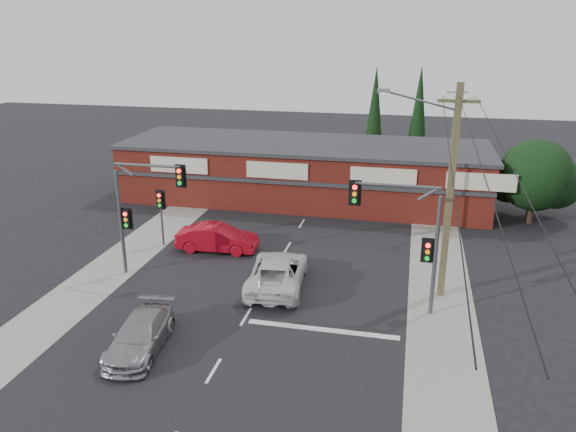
% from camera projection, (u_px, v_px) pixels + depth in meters
% --- Properties ---
extents(ground, '(120.00, 120.00, 0.00)m').
position_uv_depth(ground, '(253.00, 305.00, 25.98)').
color(ground, black).
rests_on(ground, ground).
extents(road_strip, '(14.00, 70.00, 0.01)m').
position_uv_depth(road_strip, '(278.00, 263.00, 30.60)').
color(road_strip, black).
rests_on(road_strip, ground).
extents(verge_left, '(3.00, 70.00, 0.02)m').
position_uv_depth(verge_left, '(135.00, 249.00, 32.36)').
color(verge_left, gray).
rests_on(verge_left, ground).
extents(verge_right, '(3.00, 70.00, 0.02)m').
position_uv_depth(verge_right, '(439.00, 277.00, 28.83)').
color(verge_right, gray).
rests_on(verge_right, ground).
extents(stop_line, '(6.50, 0.35, 0.01)m').
position_uv_depth(stop_line, '(322.00, 329.00, 23.87)').
color(stop_line, silver).
rests_on(stop_line, ground).
extents(white_suv, '(3.14, 5.88, 1.57)m').
position_uv_depth(white_suv, '(277.00, 272.00, 27.55)').
color(white_suv, silver).
rests_on(white_suv, ground).
extents(silver_suv, '(2.38, 4.75, 1.32)m').
position_uv_depth(silver_suv, '(140.00, 335.00, 22.20)').
color(silver_suv, '#939597').
rests_on(silver_suv, ground).
extents(red_sedan, '(4.69, 1.82, 1.52)m').
position_uv_depth(red_sedan, '(217.00, 238.00, 32.01)').
color(red_sedan, '#A50A19').
rests_on(red_sedan, ground).
extents(lane_dashes, '(0.12, 52.14, 0.01)m').
position_uv_depth(lane_dashes, '(288.00, 247.00, 32.69)').
color(lane_dashes, silver).
rests_on(lane_dashes, ground).
extents(shop_building, '(27.30, 8.40, 4.22)m').
position_uv_depth(shop_building, '(303.00, 171.00, 41.18)').
color(shop_building, '#48130E').
rests_on(shop_building, ground).
extents(tree_cluster, '(5.90, 5.10, 5.50)m').
position_uv_depth(tree_cluster, '(537.00, 178.00, 36.25)').
color(tree_cluster, '#2D2116').
rests_on(tree_cluster, ground).
extents(conifer_near, '(1.80, 1.80, 9.25)m').
position_uv_depth(conifer_near, '(375.00, 113.00, 45.64)').
color(conifer_near, '#2D2116').
rests_on(conifer_near, ground).
extents(conifer_far, '(1.80, 1.80, 9.25)m').
position_uv_depth(conifer_far, '(419.00, 111.00, 46.76)').
color(conifer_far, '#2D2116').
rests_on(conifer_far, ground).
extents(traffic_mast_left, '(3.77, 0.27, 5.97)m').
position_uv_depth(traffic_mast_left, '(138.00, 202.00, 27.89)').
color(traffic_mast_left, '#47494C').
rests_on(traffic_mast_left, ground).
extents(traffic_mast_right, '(3.96, 0.27, 5.97)m').
position_uv_depth(traffic_mast_right, '(411.00, 229.00, 24.21)').
color(traffic_mast_right, '#47494C').
rests_on(traffic_mast_right, ground).
extents(pedestal_signal, '(0.55, 0.27, 3.38)m').
position_uv_depth(pedestal_signal, '(161.00, 206.00, 32.24)').
color(pedestal_signal, '#47494C').
rests_on(pedestal_signal, ground).
extents(utility_pole, '(4.38, 0.59, 10.00)m').
position_uv_depth(utility_pole, '(448.00, 187.00, 25.26)').
color(utility_pole, brown).
rests_on(utility_pole, ground).
extents(steel_pole, '(1.20, 0.16, 9.00)m').
position_uv_depth(steel_pole, '(451.00, 158.00, 33.67)').
color(steel_pole, gray).
rests_on(steel_pole, ground).
extents(power_lines, '(2.01, 29.00, 1.22)m').
position_uv_depth(power_lines, '(468.00, 126.00, 19.02)').
color(power_lines, black).
rests_on(power_lines, ground).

